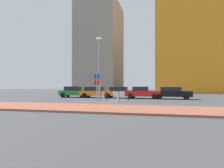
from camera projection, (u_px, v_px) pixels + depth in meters
The scene contains 16 objects.
ground_plane at pixel (115, 101), 19.91m from camera, with size 120.00×120.00×0.00m, color #424244.
sidewalk_brick at pixel (94, 108), 13.44m from camera, with size 40.00×4.36×0.14m, color #93513D.
parked_car_green at pixel (74, 92), 26.61m from camera, with size 4.10×2.22×1.52m.
parked_car_orange at pixel (97, 92), 25.86m from camera, with size 4.63×2.12×1.48m.
parked_car_white at pixel (120, 92), 25.17m from camera, with size 4.50×2.01×1.48m.
parked_car_red at pixel (142, 92), 24.21m from camera, with size 4.36×2.08×1.51m.
parked_car_black at pixel (172, 93), 23.31m from camera, with size 4.59×2.19×1.48m.
parking_sign_post at pixel (97, 84), 19.79m from camera, with size 0.60×0.10×2.89m.
parking_meter at pixel (119, 93), 19.18m from camera, with size 0.18×0.14×1.35m.
street_lamp at pixel (99, 63), 20.80m from camera, with size 0.70×0.36×6.90m.
traffic_bollard_near at pixel (128, 96), 21.65m from camera, with size 0.15×0.15×0.91m, color black.
traffic_bollard_mid at pixel (118, 98), 18.51m from camera, with size 0.17×0.17×0.87m, color #B7B7BC.
traffic_bollard_far at pixel (103, 96), 21.23m from camera, with size 0.12×0.12×1.02m, color #B7B7BC.
traffic_bollard_edge at pixel (107, 96), 22.10m from camera, with size 0.14×0.14×0.94m, color black.
building_colorful_midrise at pixel (189, 33), 45.28m from camera, with size 15.39×13.02×28.31m, color orange.
building_under_construction at pixel (101, 48), 56.34m from camera, with size 11.04×15.62×25.62m, color gray.
Camera 1 is at (4.30, -19.45, 1.68)m, focal length 30.72 mm.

